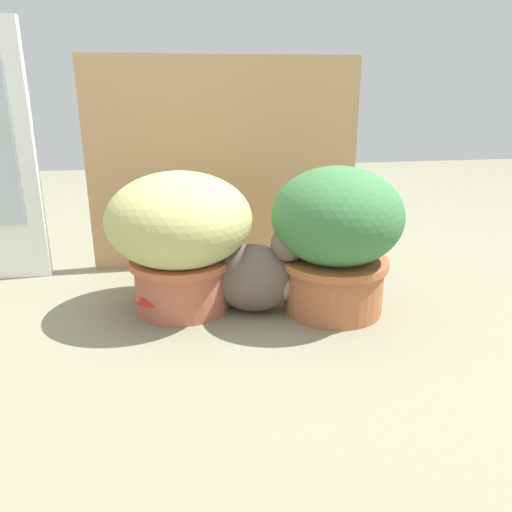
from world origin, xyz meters
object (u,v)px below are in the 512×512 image
mushroom_ornament_red (153,294)px  grass_planter (180,234)px  cat (258,275)px  mushroom_ornament_pink (195,287)px  leafy_planter (336,235)px

mushroom_ornament_red → grass_planter: bearing=36.9°
cat → mushroom_ornament_red: bearing=-179.5°
mushroom_ornament_pink → grass_planter: bearing=118.7°
cat → grass_planter: bearing=164.5°
leafy_planter → mushroom_ornament_red: (-0.56, 0.03, -0.17)m
leafy_planter → mushroom_ornament_red: 0.59m
grass_planter → mushroom_ornament_red: size_ratio=3.87×
mushroom_ornament_red → leafy_planter: bearing=-3.2°
leafy_planter → mushroom_ornament_pink: bearing=175.6°
grass_planter → cat: (0.24, -0.07, -0.13)m
grass_planter → mushroom_ornament_red: (-0.09, -0.07, -0.17)m
leafy_planter → mushroom_ornament_red: bearing=176.8°
leafy_planter → mushroom_ornament_red: leafy_planter is taller
mushroom_ornament_pink → mushroom_ornament_red: mushroom_ornament_pink is taller
grass_planter → cat: grass_planter is taller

